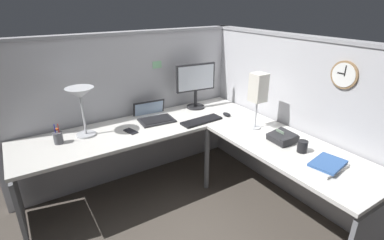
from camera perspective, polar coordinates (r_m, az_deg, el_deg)
name	(u,v)px	position (r m, az deg, el deg)	size (l,w,h in m)	color
ground_plane	(202,200)	(3.02, 2.07, -15.50)	(6.80, 6.80, 0.00)	#4C443D
cubicle_wall_back	(129,108)	(3.18, -12.21, 2.36)	(2.57, 0.12, 1.58)	#B2B2B7
cubicle_wall_right	(292,118)	(3.00, 19.10, 0.36)	(0.12, 2.37, 1.58)	#B2B2B7
desk	(193,151)	(2.57, 0.18, -6.02)	(2.35, 2.15, 0.73)	silver
monitor	(196,83)	(3.21, 0.73, 7.38)	(0.46, 0.20, 0.50)	#232326
laptop	(153,116)	(3.02, -7.63, 0.83)	(0.37, 0.41, 0.22)	#232326
keyboard	(202,121)	(2.91, 1.90, -0.14)	(0.43, 0.14, 0.02)	black
computer_mouse	(227,114)	(3.07, 6.85, 1.11)	(0.06, 0.10, 0.03)	black
desk_lamp_dome	(81,97)	(2.67, -21.08, 4.27)	(0.24, 0.24, 0.44)	#B7BABF
pen_cup	(58,138)	(2.71, -24.84, -3.18)	(0.08, 0.08, 0.18)	#4C4C51
cell_phone	(131,131)	(2.75, -11.96, -2.18)	(0.07, 0.14, 0.01)	black
office_phone	(283,138)	(2.61, 17.41, -3.39)	(0.20, 0.22, 0.11)	#232326
book_stack	(326,165)	(2.35, 24.88, -8.00)	(0.31, 0.24, 0.04)	silver
desk_lamp_paper	(258,89)	(2.71, 12.90, 5.93)	(0.13, 0.13, 0.53)	#B7BABF
coffee_mug	(302,146)	(2.49, 20.91, -4.88)	(0.08, 0.08, 0.10)	black
wall_clock	(345,75)	(2.56, 27.83, 7.88)	(0.04, 0.22, 0.22)	olive
pinned_note_leftmost	(157,65)	(3.13, -6.89, 10.75)	(0.10, 0.00, 0.07)	#8CCC99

